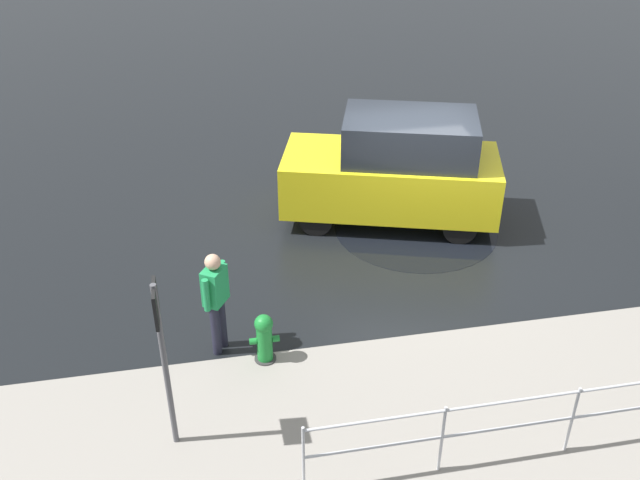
{
  "coord_description": "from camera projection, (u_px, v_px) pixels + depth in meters",
  "views": [
    {
      "loc": [
        3.63,
        10.4,
        6.79
      ],
      "look_at": [
        1.87,
        1.09,
        0.9
      ],
      "focal_mm": 40.0,
      "sensor_mm": 36.0,
      "label": 1
    }
  ],
  "objects": [
    {
      "name": "moving_hatchback",
      "position": [
        395.0,
        169.0,
        13.0
      ],
      "size": [
        4.23,
        2.77,
        2.06
      ],
      "color": "yellow",
      "rests_on": "ground"
    },
    {
      "name": "pedestrian",
      "position": [
        216.0,
        295.0,
        9.82
      ],
      "size": [
        0.4,
        0.5,
        1.62
      ],
      "color": "#1E8C4C",
      "rests_on": "ground"
    },
    {
      "name": "puddle_patch",
      "position": [
        415.0,
        228.0,
        13.22
      ],
      "size": [
        3.01,
        3.01,
        0.01
      ],
      "primitive_type": "cylinder",
      "color": "black",
      "rests_on": "ground"
    },
    {
      "name": "metal_railing",
      "position": [
        637.0,
        400.0,
        8.45
      ],
      "size": [
        8.09,
        0.04,
        1.05
      ],
      "color": "#B7BABF",
      "rests_on": "ground"
    },
    {
      "name": "sign_post",
      "position": [
        162.0,
        344.0,
        7.99
      ],
      "size": [
        0.07,
        0.44,
        2.4
      ],
      "color": "#4C4C51",
      "rests_on": "ground"
    },
    {
      "name": "fire_hydrant",
      "position": [
        264.0,
        339.0,
        9.89
      ],
      "size": [
        0.42,
        0.31,
        0.8
      ],
      "color": "#197A2D",
      "rests_on": "ground"
    },
    {
      "name": "ground_plane",
      "position": [
        410.0,
        241.0,
        12.84
      ],
      "size": [
        60.0,
        60.0,
        0.0
      ],
      "primitive_type": "plane",
      "color": "black"
    },
    {
      "name": "kerb_strip",
      "position": [
        504.0,
        406.0,
        9.32
      ],
      "size": [
        24.0,
        3.2,
        0.04
      ],
      "primitive_type": "cube",
      "color": "gray",
      "rests_on": "ground"
    }
  ]
}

